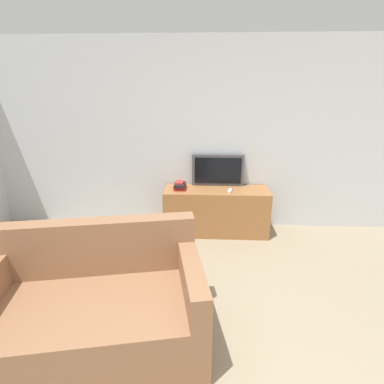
% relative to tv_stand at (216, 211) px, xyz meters
% --- Properties ---
extents(wall_back, '(9.00, 0.06, 2.60)m').
position_rel_tv_stand_xyz_m(wall_back, '(-0.17, 0.29, 0.98)').
color(wall_back, silver).
rests_on(wall_back, ground_plane).
extents(tv_stand, '(1.43, 0.48, 0.64)m').
position_rel_tv_stand_xyz_m(tv_stand, '(0.00, 0.00, 0.00)').
color(tv_stand, '#9E6638').
rests_on(tv_stand, ground_plane).
extents(television, '(0.72, 0.09, 0.45)m').
position_rel_tv_stand_xyz_m(television, '(0.02, 0.20, 0.54)').
color(television, '#4C4C51').
rests_on(television, tv_stand).
extents(couch, '(1.76, 1.19, 0.93)m').
position_rel_tv_stand_xyz_m(couch, '(-0.98, -2.04, -0.01)').
color(couch, '#8C6042').
rests_on(couch, ground_plane).
extents(book_stack, '(0.18, 0.22, 0.11)m').
position_rel_tv_stand_xyz_m(book_stack, '(-0.50, -0.02, 0.37)').
color(book_stack, '#B72D28').
rests_on(book_stack, tv_stand).
extents(remote_on_stand, '(0.08, 0.17, 0.02)m').
position_rel_tv_stand_xyz_m(remote_on_stand, '(0.17, -0.09, 0.33)').
color(remote_on_stand, '#B7B7B7').
rests_on(remote_on_stand, tv_stand).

